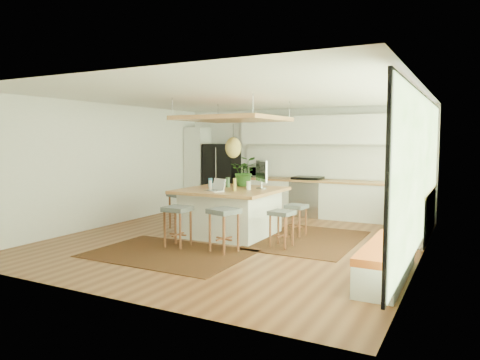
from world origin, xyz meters
The scene contains 36 objects.
floor centered at (0.00, 0.00, 0.00)m, with size 7.00×7.00×0.00m, color #572E19.
ceiling centered at (0.00, 0.00, 2.70)m, with size 7.00×7.00×0.00m, color white.
wall_back centered at (0.00, 3.50, 1.35)m, with size 6.50×6.50×0.00m, color silver.
wall_front centered at (0.00, -3.50, 1.35)m, with size 6.50×6.50×0.00m, color silver.
wall_left centered at (-3.25, 0.00, 1.35)m, with size 7.00×7.00×0.00m, color silver.
wall_right centered at (3.25, 0.00, 1.35)m, with size 7.00×7.00×0.00m, color silver.
window_wall centered at (3.22, 0.00, 1.40)m, with size 0.10×6.20×2.60m, color black, non-canonical shape.
pantry centered at (-2.95, 3.18, 1.12)m, with size 0.55×0.60×2.25m, color silver.
back_counter_base centered at (0.55, 3.18, 0.44)m, with size 4.20×0.60×0.88m, color silver.
back_counter_top centered at (0.55, 3.18, 0.90)m, with size 4.24×0.64×0.05m, color #9B6237.
backsplash centered at (0.55, 3.48, 1.35)m, with size 4.20×0.02×0.80m, color white.
upper_cabinets centered at (0.55, 3.32, 2.15)m, with size 4.20×0.34×0.70m, color silver.
range centered at (0.30, 3.18, 0.50)m, with size 0.76×0.62×1.00m, color #A5A5AA, non-canonical shape.
right_counter_base centered at (2.93, 2.00, 0.44)m, with size 0.60×2.50×0.88m, color silver.
right_counter_top centered at (2.93, 2.00, 0.90)m, with size 0.64×2.54×0.05m, color #9B6237.
window_bench centered at (2.95, -1.20, 0.25)m, with size 0.52×2.00×0.50m, color silver, non-canonical shape.
ceiling_panel centered at (-0.30, 0.40, 2.05)m, with size 1.86×1.86×0.80m, color #9B6237, non-canonical shape.
rug_near centered at (-0.53, -1.46, 0.01)m, with size 2.60×1.80×0.01m, color black.
rug_right centered at (1.22, 0.61, 0.01)m, with size 1.80×2.60×0.01m, color black.
fridge centered at (-2.17, 3.20, 0.93)m, with size 0.89×0.70×1.80m, color black, non-canonical shape.
island centered at (-0.33, 0.36, 0.47)m, with size 1.85×1.85×0.93m, color #9B6237, non-canonical shape.
stool_near_left centered at (-0.67, -0.99, 0.35)m, with size 0.43×0.43×0.73m, color #474D4F, non-canonical shape.
stool_near_right centered at (0.25, -0.93, 0.35)m, with size 0.44×0.44×0.75m, color #474D4F, non-canonical shape.
stool_right_front centered at (0.97, -0.15, 0.35)m, with size 0.39×0.39×0.66m, color #474D4F, non-canonical shape.
stool_right_back centered at (0.88, 0.85, 0.35)m, with size 0.37×0.37×0.63m, color #474D4F, non-canonical shape.
stool_left_side centered at (-1.59, 0.43, 0.35)m, with size 0.46×0.46×0.78m, color #474D4F, non-canonical shape.
laptop centered at (-0.41, -0.16, 1.05)m, with size 0.34×0.36×0.26m, color #A5A5AA, non-canonical shape.
monitor centered at (0.20, 0.66, 1.19)m, with size 0.62×0.22×0.58m, color #A5A5AA, non-canonical shape.
microwave centered at (-1.14, 3.13, 1.12)m, with size 0.57×0.32×0.39m, color #A5A5AA.
island_plant centered at (-0.33, 0.96, 1.17)m, with size 0.56×0.62×0.49m, color #1E4C19.
island_bowl centered at (-0.86, 0.66, 0.95)m, with size 0.20×0.20×0.05m, color white.
island_bottle_0 centered at (-0.88, 0.46, 1.03)m, with size 0.07×0.07×0.19m, color #3081C0.
island_bottle_1 centered at (-0.73, 0.21, 1.03)m, with size 0.07×0.07×0.19m, color silver.
island_bottle_2 centered at (-0.08, 0.06, 1.03)m, with size 0.07×0.07×0.19m, color olive.
island_bottle_3 centered at (0.02, 0.41, 1.03)m, with size 0.07×0.07×0.19m, color white.
island_bottle_4 centered at (-0.53, 0.61, 1.03)m, with size 0.07×0.07×0.19m, color #457346.
Camera 1 is at (3.94, -7.40, 1.90)m, focal length 33.41 mm.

